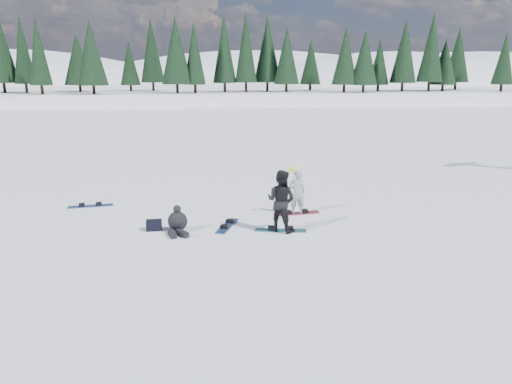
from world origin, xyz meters
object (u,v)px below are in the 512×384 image
snowboarder_woman (297,192)px  snowboard_loose_a (227,226)px  seated_rider (178,222)px  snowboarder_man (281,201)px  snowboard_loose_c (90,206)px  gear_bag (154,225)px

snowboarder_woman → snowboard_loose_a: 2.66m
snowboard_loose_a → seated_rider: bearing=124.9°
snowboarder_man → snowboarder_woman: bearing=-80.5°
snowboard_loose_c → snowboard_loose_a: size_ratio=1.00×
snowboarder_woman → snowboarder_man: (-0.78, -1.67, 0.16)m
gear_bag → snowboard_loose_a: gear_bag is taller
snowboard_loose_a → snowboarder_woman: bearing=-44.9°
seated_rider → snowboarder_man: bearing=-28.1°
snowboard_loose_a → snowboarder_man: bearing=-90.7°
gear_bag → snowboard_loose_c: 3.75m
snowboarder_man → gear_bag: size_ratio=4.04×
snowboarder_woman → snowboarder_man: snowboarder_man is taller
seated_rider → snowboard_loose_c: (-3.14, 3.10, -0.29)m
snowboarder_woman → snowboard_loose_c: (-6.91, 1.62, -0.73)m
snowboarder_woman → snowboard_loose_a: bearing=22.3°
snowboarder_man → snowboard_loose_c: snowboarder_man is taller
snowboarder_man → gear_bag: snowboarder_man is taller
snowboarder_woman → snowboarder_man: bearing=62.2°
gear_bag → snowboard_loose_c: gear_bag is taller
snowboard_loose_c → seated_rider: bearing=-52.7°
snowboarder_woman → seated_rider: bearing=18.5°
snowboarder_woman → snowboarder_man: size_ratio=0.88×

